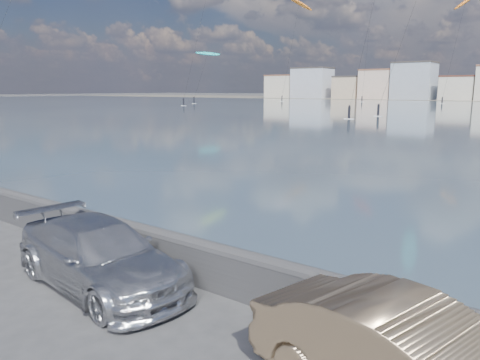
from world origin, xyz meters
name	(u,v)px	position (x,y,z in m)	size (l,w,h in m)	color
ground	(71,320)	(0.00, 0.00, 0.00)	(700.00, 700.00, 0.00)	#333335
seawall	(172,252)	(0.00, 2.70, 0.58)	(400.00, 0.36, 1.08)	#28282B
car_silver	(99,255)	(-0.82, 1.30, 0.73)	(2.04, 5.03, 1.46)	silver
kitesurfer_0	(465,3)	(-26.55, 147.21, 28.42)	(6.43, 11.88, 31.84)	orange
kitesurfer_10	(208,54)	(-89.01, 106.13, 14.48)	(8.41, 11.83, 15.83)	#19BFBF
kitesurfer_16	(299,4)	(-76.35, 138.48, 32.03)	(8.92, 10.68, 35.22)	orange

